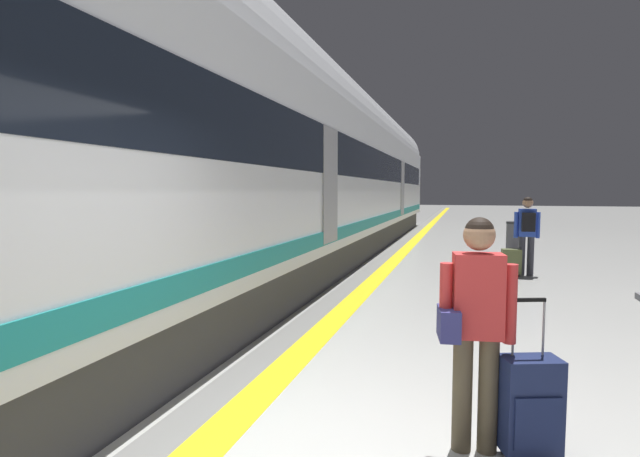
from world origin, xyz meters
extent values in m
cube|color=yellow|center=(-1.13, 10.00, 0.00)|extent=(0.36, 80.00, 0.01)
cube|color=slate|center=(-1.41, 10.00, 0.00)|extent=(0.52, 80.00, 0.01)
cube|color=#38383D|center=(-3.14, 9.66, 0.35)|extent=(2.67, 25.82, 0.70)
cube|color=silver|center=(-3.14, 9.66, 2.15)|extent=(2.90, 26.89, 2.90)
cylinder|color=silver|center=(-3.14, 9.66, 3.55)|extent=(2.84, 26.35, 2.84)
cube|color=black|center=(-3.14, 9.66, 2.50)|extent=(2.93, 25.28, 0.80)
cube|color=#197F7F|center=(-3.14, 9.66, 1.00)|extent=(2.94, 26.35, 0.24)
cone|color=silver|center=(-3.14, 24.41, 1.90)|extent=(2.75, 2.60, 2.75)
cube|color=gray|center=(-1.67, 5.63, 1.90)|extent=(0.02, 0.90, 2.00)
cube|color=gray|center=(-1.67, 15.71, 1.90)|extent=(0.02, 0.90, 2.00)
cylinder|color=brown|center=(0.77, 0.93, 0.40)|extent=(0.13, 0.13, 0.81)
cylinder|color=brown|center=(0.60, 0.91, 0.40)|extent=(0.13, 0.13, 0.81)
cube|color=red|center=(0.69, 0.92, 1.10)|extent=(0.35, 0.24, 0.58)
cylinder|color=red|center=(0.90, 0.94, 1.05)|extent=(0.09, 0.09, 0.54)
cylinder|color=red|center=(0.48, 0.88, 1.05)|extent=(0.09, 0.09, 0.54)
sphere|color=#A37556|center=(0.69, 0.92, 1.51)|extent=(0.21, 0.21, 0.21)
sphere|color=black|center=(0.69, 0.92, 1.53)|extent=(0.19, 0.19, 0.19)
cube|color=navy|center=(0.50, 0.86, 0.90)|extent=(0.17, 0.29, 0.21)
cube|color=#19234C|center=(1.04, 0.92, 0.38)|extent=(0.43, 0.33, 0.64)
cube|color=#19234C|center=(1.08, 0.81, 0.30)|extent=(0.30, 0.12, 0.35)
cylinder|color=black|center=(1.15, 1.03, 0.03)|extent=(0.04, 0.06, 0.06)
cylinder|color=black|center=(0.88, 0.93, 0.03)|extent=(0.04, 0.06, 0.06)
cylinder|color=gray|center=(1.12, 1.01, 0.89)|extent=(0.02, 0.02, 0.38)
cylinder|color=gray|center=(0.92, 0.94, 0.89)|extent=(0.02, 0.02, 0.38)
cube|color=black|center=(1.02, 0.97, 1.08)|extent=(0.22, 0.10, 0.02)
cylinder|color=#383842|center=(1.78, 8.56, 0.42)|extent=(0.14, 0.14, 0.83)
cylinder|color=#383842|center=(1.96, 8.56, 0.42)|extent=(0.14, 0.14, 0.83)
cube|color=blue|center=(1.87, 8.56, 1.13)|extent=(0.35, 0.21, 0.59)
cylinder|color=blue|center=(1.65, 8.56, 1.08)|extent=(0.09, 0.09, 0.55)
cylinder|color=blue|center=(2.09, 8.58, 1.08)|extent=(0.09, 0.09, 0.55)
sphere|color=#A37556|center=(1.87, 8.56, 1.55)|extent=(0.22, 0.22, 0.22)
sphere|color=black|center=(1.87, 8.56, 1.58)|extent=(0.20, 0.20, 0.20)
cube|color=black|center=(1.88, 8.41, 1.15)|extent=(0.26, 0.15, 0.40)
cube|color=#596038|center=(1.55, 8.27, 0.32)|extent=(0.40, 0.26, 0.52)
cube|color=#596038|center=(1.54, 8.38, 0.26)|extent=(0.31, 0.05, 0.29)
cylinder|color=black|center=(1.42, 8.19, 0.03)|extent=(0.03, 0.06, 0.06)
cylinder|color=black|center=(1.70, 8.22, 0.03)|extent=(0.03, 0.06, 0.06)
cylinder|color=#4C4C51|center=(1.99, 12.48, 0.42)|extent=(0.44, 0.44, 0.85)
cylinder|color=#262628|center=(1.99, 12.48, 0.88)|extent=(0.46, 0.46, 0.06)
camera|label=1|loc=(0.59, -2.45, 1.81)|focal=26.80mm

